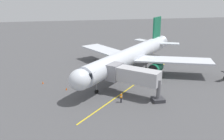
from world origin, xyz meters
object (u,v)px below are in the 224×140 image
object	(u,v)px
jet_bridge	(129,75)
ground_crew_wing_walker	(94,75)
airplane	(131,56)
safety_cone_nose_left	(77,82)
safety_cone_wing_port	(66,89)
ground_crew_loader	(133,60)
safety_cone_nose_right	(43,82)
ground_crew_marshaller	(121,98)

from	to	relation	value
jet_bridge	ground_crew_wing_walker	size ratio (longest dim) A/B	5.69
airplane	jet_bridge	xyz separation A→B (m)	(3.70, 11.93, -0.24)
ground_crew_wing_walker	safety_cone_nose_left	size ratio (longest dim) A/B	3.11
safety_cone_nose_left	safety_cone_wing_port	bearing A→B (deg)	57.62
jet_bridge	ground_crew_loader	bearing A→B (deg)	-107.99
ground_crew_wing_walker	safety_cone_nose_right	world-z (taller)	ground_crew_wing_walker
ground_crew_wing_walker	safety_cone_nose_right	bearing A→B (deg)	5.94
ground_crew_wing_walker	safety_cone_nose_left	distance (m)	4.33
safety_cone_nose_right	safety_cone_wing_port	world-z (taller)	same
safety_cone_nose_right	safety_cone_wing_port	distance (m)	6.32
safety_cone_wing_port	ground_crew_marshaller	bearing A→B (deg)	140.06
safety_cone_nose_right	safety_cone_wing_port	bearing A→B (deg)	136.79
ground_crew_wing_walker	safety_cone_nose_right	distance (m)	10.74
ground_crew_loader	ground_crew_marshaller	bearing A→B (deg)	69.33
ground_crew_loader	safety_cone_nose_left	xyz separation A→B (m)	(15.12, 11.30, -0.61)
jet_bridge	safety_cone_nose_left	world-z (taller)	jet_bridge
airplane	safety_cone_nose_left	bearing A→B (deg)	17.39
ground_crew_loader	safety_cone_wing_port	distance (m)	22.82
ground_crew_marshaller	safety_cone_nose_left	size ratio (longest dim) A/B	3.11
ground_crew_wing_walker	safety_cone_wing_port	distance (m)	8.16
safety_cone_wing_port	safety_cone_nose_left	bearing A→B (deg)	-122.38
airplane	ground_crew_loader	distance (m)	8.40
ground_crew_marshaller	ground_crew_wing_walker	size ratio (longest dim) A/B	1.00
ground_crew_loader	safety_cone_wing_port	world-z (taller)	ground_crew_loader
ground_crew_wing_walker	safety_cone_nose_left	bearing A→B (deg)	26.71
airplane	ground_crew_marshaller	xyz separation A→B (m)	(5.84, 14.93, -3.12)
airplane	ground_crew_wing_walker	xyz separation A→B (m)	(8.72, 2.00, -3.12)
jet_bridge	safety_cone_wing_port	size ratio (longest dim) A/B	17.69
safety_cone_nose_left	safety_cone_nose_right	bearing A→B (deg)	-6.83
airplane	ground_crew_marshaller	size ratio (longest dim) A/B	19.54
ground_crew_loader	safety_cone_wing_port	size ratio (longest dim) A/B	3.11
ground_crew_marshaller	safety_cone_wing_port	bearing A→B (deg)	-39.94
ground_crew_loader	safety_cone_nose_left	distance (m)	18.89
ground_crew_marshaller	ground_crew_wing_walker	world-z (taller)	same
ground_crew_wing_walker	ground_crew_loader	world-z (taller)	same
airplane	safety_cone_wing_port	bearing A→B (deg)	26.73
ground_crew_marshaller	ground_crew_loader	xyz separation A→B (m)	(-8.41, -22.29, 0.00)
airplane	ground_crew_wing_walker	bearing A→B (deg)	12.94
ground_crew_loader	safety_cone_nose_right	distance (m)	24.34
ground_crew_marshaller	ground_crew_loader	size ratio (longest dim) A/B	1.00
safety_cone_nose_right	ground_crew_loader	bearing A→B (deg)	-154.49
safety_cone_nose_left	safety_cone_nose_right	size ratio (longest dim) A/B	1.00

